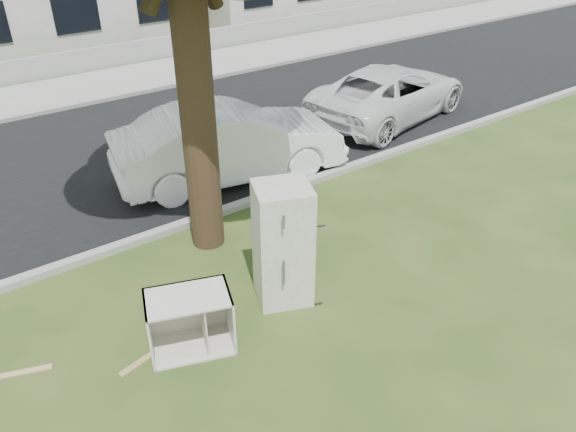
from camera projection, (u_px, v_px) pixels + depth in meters
ground at (289, 286)px, 8.52m from camera, size 120.00×120.00×0.00m
road at (135, 151)px, 12.68m from camera, size 120.00×7.00×0.01m
kerb_near at (211, 218)px, 10.22m from camera, size 120.00×0.18×0.12m
kerb_far at (83, 106)px, 15.15m from camera, size 120.00×0.18×0.12m
sidewalk at (67, 91)px, 16.15m from camera, size 120.00×2.80×0.01m
low_wall at (48, 66)px, 17.08m from camera, size 120.00×0.15×0.70m
fridge at (283, 244)px, 7.86m from camera, size 0.96×0.93×1.84m
cabinet at (190, 322)px, 7.24m from camera, size 1.23×0.98×0.84m
plank_a at (154, 352)px, 7.34m from camera, size 1.05×0.33×0.02m
plank_b at (17, 373)px, 7.03m from camera, size 0.82×0.35×0.02m
plank_c at (161, 340)px, 7.53m from camera, size 0.22×0.83×0.02m
car_center at (229, 143)px, 11.23m from camera, size 4.84×2.48×1.52m
car_right at (390, 92)px, 14.12m from camera, size 5.07×3.06×1.32m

